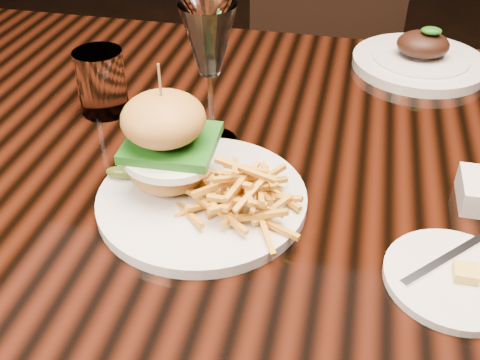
% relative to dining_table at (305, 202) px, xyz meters
% --- Properties ---
extents(dining_table, '(1.60, 0.90, 0.75)m').
position_rel_dining_table_xyz_m(dining_table, '(0.00, 0.00, 0.00)').
color(dining_table, black).
rests_on(dining_table, ground).
extents(burger_plate, '(0.27, 0.27, 0.18)m').
position_rel_dining_table_xyz_m(burger_plate, '(-0.13, -0.13, 0.12)').
color(burger_plate, silver).
rests_on(burger_plate, dining_table).
extents(side_saucer, '(0.15, 0.15, 0.02)m').
position_rel_dining_table_xyz_m(side_saucer, '(0.18, -0.20, 0.08)').
color(side_saucer, silver).
rests_on(side_saucer, dining_table).
extents(wine_glass, '(0.08, 0.08, 0.21)m').
position_rel_dining_table_xyz_m(wine_glass, '(-0.14, 0.02, 0.23)').
color(wine_glass, white).
rests_on(wine_glass, dining_table).
extents(water_tumbler, '(0.08, 0.08, 0.10)m').
position_rel_dining_table_xyz_m(water_tumbler, '(-0.34, 0.07, 0.13)').
color(water_tumbler, white).
rests_on(water_tumbler, dining_table).
extents(far_dish, '(0.24, 0.24, 0.08)m').
position_rel_dining_table_xyz_m(far_dish, '(0.16, 0.34, 0.09)').
color(far_dish, silver).
rests_on(far_dish, dining_table).
extents(chair_far, '(0.51, 0.52, 0.95)m').
position_rel_dining_table_xyz_m(chair_far, '(-0.04, 0.89, -0.13)').
color(chair_far, black).
rests_on(chair_far, ground).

